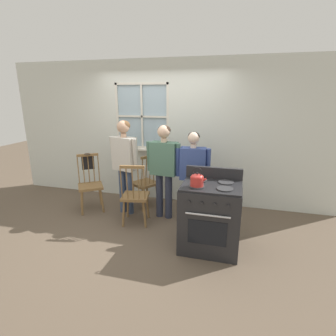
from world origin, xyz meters
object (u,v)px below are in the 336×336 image
Objects in this scene: potted_plant at (132,145)px; chair_center_cluster at (145,183)px; chair_by_window at (90,186)px; person_elderly_left at (125,158)px; kettle at (197,179)px; person_teen_center at (164,163)px; stove at (210,216)px; handbag at (88,162)px; chair_near_wall at (135,197)px; person_adult_right at (193,169)px.

chair_center_cluster is at bearing -45.04° from potted_plant.
person_elderly_left is at bearing -30.47° from chair_by_window.
chair_by_window is at bearing 158.22° from kettle.
person_teen_center is at bearing -40.35° from potted_plant.
kettle is at bearing -17.81° from person_elderly_left.
stove reaches higher than chair_by_window.
stove is at bearing -52.01° from chair_by_window.
chair_by_window is 1.00m from chair_center_cluster.
person_elderly_left is at bearing 154.53° from stove.
kettle reaches higher than chair_center_cluster.
chair_center_cluster is at bearing 133.47° from kettle.
handbag is at bearing -137.39° from potted_plant.
stove is at bearing -35.70° from person_teen_center.
potted_plant is at bearing 42.61° from handbag.
chair_near_wall is at bearing -22.94° from handbag.
person_elderly_left is 1.04× the size of person_teen_center.
person_adult_right is at bearing 103.03° from kettle.
person_adult_right is 6.08× the size of kettle.
person_teen_center is at bearing -150.52° from chair_near_wall.
person_adult_right is 5.86× the size of potted_plant.
person_elderly_left reaches higher than person_teen_center.
kettle is 2.43m from handbag.
person_adult_right reaches higher than chair_by_window.
chair_near_wall is 0.66m from chair_center_cluster.
person_adult_right reaches higher than handbag.
person_elderly_left is 0.84m from handbag.
handbag is at bearing 171.55° from person_adult_right.
person_elderly_left is 1.81m from stove.
person_teen_center is at bearing 14.85° from person_elderly_left.
person_elderly_left reaches higher than chair_by_window.
person_elderly_left is (0.68, 0.05, 0.55)m from chair_by_window.
person_adult_right is (1.86, 0.05, 0.44)m from chair_by_window.
person_elderly_left reaches higher than chair_near_wall.
chair_by_window is at bearing 162.81° from stove.
kettle reaches higher than stove.
person_elderly_left is 0.76m from potted_plant.
person_teen_center is at bearing 139.07° from stove.
person_adult_right is at bearing 103.62° from chair_center_cluster.
handbag is (-1.06, -0.18, 0.39)m from chair_center_cluster.
stove is at bearing -20.45° from handbag.
potted_plant is (-0.86, 0.73, 0.13)m from person_teen_center.
chair_near_wall is at bearing 161.83° from stove.
person_elderly_left is 1.19m from person_adult_right.
stove is at bearing 150.73° from chair_near_wall.
person_teen_center reaches higher than chair_near_wall.
chair_by_window is 1.02m from chair_near_wall.
chair_near_wall is (0.98, -0.28, 0.00)m from chair_by_window.
person_teen_center is (1.38, 0.06, 0.51)m from chair_by_window.
potted_plant reaches higher than chair_center_cluster.
kettle reaches higher than chair_near_wall.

